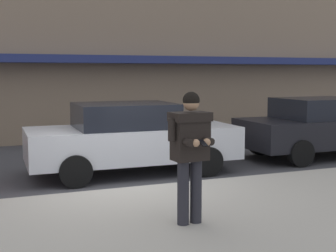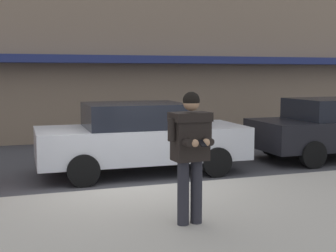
% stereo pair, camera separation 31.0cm
% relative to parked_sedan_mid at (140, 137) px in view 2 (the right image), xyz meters
% --- Properties ---
extents(ground_plane, '(80.00, 80.00, 0.00)m').
position_rel_parked_sedan_mid_xyz_m(ground_plane, '(-0.68, -1.50, -0.79)').
color(ground_plane, '#3D3D42').
extents(sidewalk, '(32.00, 5.30, 0.14)m').
position_rel_parked_sedan_mid_xyz_m(sidewalk, '(0.32, -4.35, -0.72)').
color(sidewalk, '#A8A399').
rests_on(sidewalk, ground).
extents(curb_paint_line, '(28.00, 0.12, 0.01)m').
position_rel_parked_sedan_mid_xyz_m(curb_paint_line, '(0.32, -1.45, -0.79)').
color(curb_paint_line, silver).
rests_on(curb_paint_line, ground).
extents(parked_sedan_mid, '(4.53, 1.99, 1.54)m').
position_rel_parked_sedan_mid_xyz_m(parked_sedan_mid, '(0.00, 0.00, 0.00)').
color(parked_sedan_mid, silver).
rests_on(parked_sedan_mid, ground).
extents(man_texting_on_phone, '(0.65, 0.61, 1.81)m').
position_rel_parked_sedan_mid_xyz_m(man_texting_on_phone, '(-0.39, -3.98, 0.46)').
color(man_texting_on_phone, '#23232B').
rests_on(man_texting_on_phone, sidewalk).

